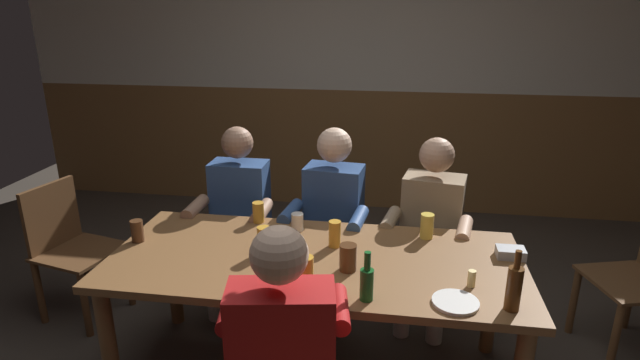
% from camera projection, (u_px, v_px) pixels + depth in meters
% --- Properties ---
extents(back_wall_upper, '(6.59, 0.12, 1.19)m').
position_uv_depth(back_wall_upper, '(361.00, 25.00, 4.73)').
color(back_wall_upper, beige).
extents(back_wall_wainscot, '(6.59, 0.12, 1.17)m').
position_uv_depth(back_wall_wainscot, '(358.00, 149.00, 5.11)').
color(back_wall_wainscot, brown).
rests_on(back_wall_wainscot, ground_plane).
extents(dining_table, '(2.09, 0.91, 0.73)m').
position_uv_depth(dining_table, '(315.00, 272.00, 2.64)').
color(dining_table, brown).
rests_on(dining_table, ground_plane).
extents(person_0, '(0.51, 0.50, 1.21)m').
position_uv_depth(person_0, '(238.00, 211.00, 3.37)').
color(person_0, '#2D4C84').
rests_on(person_0, ground_plane).
extents(person_1, '(0.53, 0.56, 1.23)m').
position_uv_depth(person_1, '(331.00, 214.00, 3.27)').
color(person_1, '#2D4C84').
rests_on(person_1, ground_plane).
extents(person_2, '(0.55, 0.59, 1.19)m').
position_uv_depth(person_2, '(430.00, 223.00, 3.19)').
color(person_2, '#997F60').
rests_on(person_2, ground_plane).
extents(person_3, '(0.57, 0.57, 1.23)m').
position_uv_depth(person_3, '(283.00, 350.00, 2.00)').
color(person_3, '#AD1919').
rests_on(person_3, ground_plane).
extents(chair_empty_near_left, '(0.53, 0.53, 0.88)m').
position_uv_depth(chair_empty_near_left, '(70.00, 246.00, 3.30)').
color(chair_empty_near_left, brown).
rests_on(chair_empty_near_left, ground_plane).
extents(table_candle, '(0.04, 0.04, 0.08)m').
position_uv_depth(table_candle, '(472.00, 279.00, 2.33)').
color(table_candle, '#F9E08C').
rests_on(table_candle, dining_table).
extents(condiment_caddy, '(0.14, 0.10, 0.05)m').
position_uv_depth(condiment_caddy, '(511.00, 253.00, 2.60)').
color(condiment_caddy, '#B2B7BC').
rests_on(condiment_caddy, dining_table).
extents(plate_0, '(0.20, 0.20, 0.01)m').
position_uv_depth(plate_0, '(455.00, 302.00, 2.20)').
color(plate_0, white).
rests_on(plate_0, dining_table).
extents(bottle_0, '(0.06, 0.06, 0.23)m').
position_uv_depth(bottle_0, '(367.00, 282.00, 2.21)').
color(bottle_0, '#195923').
rests_on(bottle_0, dining_table).
extents(bottle_1, '(0.06, 0.06, 0.27)m').
position_uv_depth(bottle_1, '(514.00, 287.00, 2.13)').
color(bottle_1, '#593314').
rests_on(bottle_1, dining_table).
extents(pint_glass_0, '(0.07, 0.07, 0.10)m').
position_uv_depth(pint_glass_0, '(297.00, 222.00, 2.91)').
color(pint_glass_0, white).
rests_on(pint_glass_0, dining_table).
extents(pint_glass_1, '(0.07, 0.07, 0.14)m').
position_uv_depth(pint_glass_1, '(427.00, 226.00, 2.81)').
color(pint_glass_1, '#E5C64C').
rests_on(pint_glass_1, dining_table).
extents(pint_glass_2, '(0.07, 0.07, 0.12)m').
position_uv_depth(pint_glass_2, '(137.00, 231.00, 2.77)').
color(pint_glass_2, '#4C2D19').
rests_on(pint_glass_2, dining_table).
extents(pint_glass_3, '(0.07, 0.07, 0.12)m').
position_uv_depth(pint_glass_3, '(258.00, 212.00, 3.02)').
color(pint_glass_3, gold).
rests_on(pint_glass_3, dining_table).
extents(pint_glass_4, '(0.08, 0.08, 0.15)m').
position_uv_depth(pint_glass_4, '(305.00, 272.00, 2.31)').
color(pint_glass_4, gold).
rests_on(pint_glass_4, dining_table).
extents(pint_glass_5, '(0.07, 0.07, 0.15)m').
position_uv_depth(pint_glass_5, '(264.00, 240.00, 2.63)').
color(pint_glass_5, gold).
rests_on(pint_glass_5, dining_table).
extents(pint_glass_6, '(0.06, 0.06, 0.14)m').
position_uv_depth(pint_glass_6, '(335.00, 234.00, 2.71)').
color(pint_glass_6, gold).
rests_on(pint_glass_6, dining_table).
extents(pint_glass_7, '(0.08, 0.08, 0.13)m').
position_uv_depth(pint_glass_7, '(348.00, 258.00, 2.47)').
color(pint_glass_7, '#4C2D19').
rests_on(pint_glass_7, dining_table).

